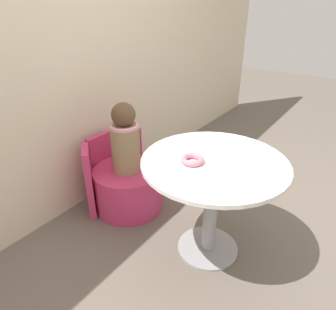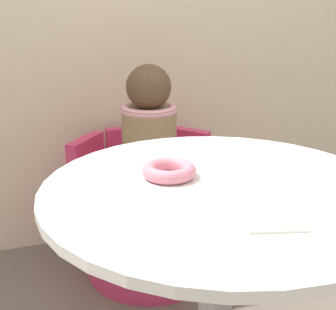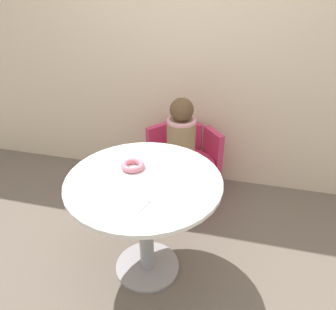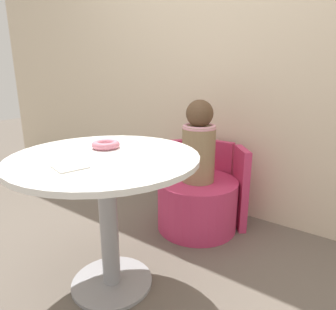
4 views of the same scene
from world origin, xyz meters
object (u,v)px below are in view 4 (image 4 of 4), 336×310
round_table (107,186)px  tub_chair (197,204)px  child_figure (199,143)px  donut (106,145)px

round_table → tub_chair: size_ratio=1.59×
round_table → child_figure: child_figure is taller
tub_chair → child_figure: size_ratio=1.01×
round_table → donut: donut is taller
round_table → tub_chair: bearing=86.3°
donut → tub_chair: bearing=77.8°
round_table → donut: 0.22m
tub_chair → donut: 0.87m
tub_chair → child_figure: child_figure is taller
round_table → tub_chair: (0.05, 0.77, -0.37)m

